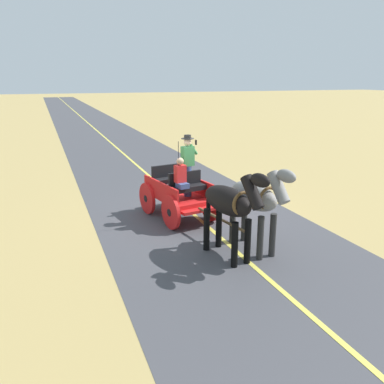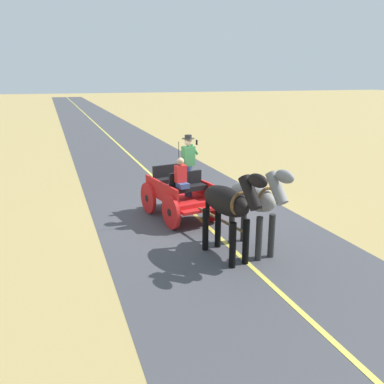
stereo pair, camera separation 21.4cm
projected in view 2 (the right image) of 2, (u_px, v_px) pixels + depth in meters
ground_plane at (192, 213)px, 12.46m from camera, size 200.00×200.00×0.00m
road_surface at (192, 213)px, 12.46m from camera, size 6.01×160.00×0.01m
road_centre_stripe at (192, 212)px, 12.46m from camera, size 0.12×160.00×0.00m
horse_drawn_carriage at (180, 191)px, 11.81m from camera, size 1.83×4.51×2.50m
horse_near_side at (255, 199)px, 9.32m from camera, size 0.80×2.15×2.21m
horse_off_side at (229, 204)px, 8.97m from camera, size 0.86×2.15×2.21m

